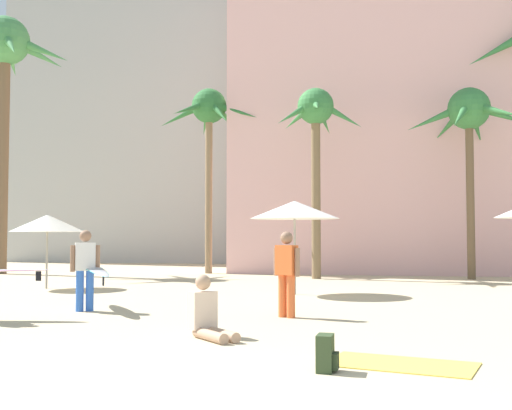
# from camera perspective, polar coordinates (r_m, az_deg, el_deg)

# --- Properties ---
(hotel_pink) EXTENTS (19.03, 10.64, 16.42)m
(hotel_pink) POSITION_cam_1_polar(r_m,az_deg,el_deg) (32.10, 16.66, 9.31)
(hotel_pink) COLOR beige
(hotel_pink) RESTS_ON ground
(hotel_tower_gray) EXTENTS (15.60, 8.02, 24.27)m
(hotel_tower_gray) POSITION_cam_1_polar(r_m,az_deg,el_deg) (43.15, -9.42, 11.45)
(hotel_tower_gray) COLOR #A8A8A3
(hotel_tower_gray) RESTS_ON ground
(palm_tree_far_left) EXTENTS (5.41, 5.23, 10.79)m
(palm_tree_far_left) POSITION_cam_1_polar(r_m,az_deg,el_deg) (29.54, -21.37, 11.70)
(palm_tree_far_left) COLOR brown
(palm_tree_far_left) RESTS_ON ground
(palm_tree_left) EXTENTS (4.56, 4.17, 6.95)m
(palm_tree_left) POSITION_cam_1_polar(r_m,az_deg,el_deg) (24.78, 18.39, 7.23)
(palm_tree_left) COLOR brown
(palm_tree_left) RESTS_ON ground
(palm_tree_right) EXTENTS (3.18, 3.63, 7.02)m
(palm_tree_right) POSITION_cam_1_polar(r_m,az_deg,el_deg) (23.98, 5.30, 7.19)
(palm_tree_right) COLOR brown
(palm_tree_right) RESTS_ON ground
(palm_tree_far_right) EXTENTS (4.39, 4.11, 7.79)m
(palm_tree_far_right) POSITION_cam_1_polar(r_m,az_deg,el_deg) (27.44, -4.16, 7.64)
(palm_tree_far_right) COLOR #896B4C
(palm_tree_far_right) RESTS_ON ground
(cafe_umbrella_0) EXTENTS (2.39, 2.39, 2.49)m
(cafe_umbrella_0) POSITION_cam_1_polar(r_m,az_deg,el_deg) (17.18, 3.44, -0.44)
(cafe_umbrella_0) COLOR gray
(cafe_umbrella_0) RESTS_ON ground
(cafe_umbrella_1) EXTENTS (2.17, 2.17, 2.18)m
(cafe_umbrella_1) POSITION_cam_1_polar(r_m,az_deg,el_deg) (20.02, -18.02, -1.56)
(cafe_umbrella_1) COLOR gray
(cafe_umbrella_1) RESTS_ON ground
(beach_towel) EXTENTS (1.95, 1.42, 0.01)m
(beach_towel) POSITION_cam_1_polar(r_m,az_deg,el_deg) (8.12, 12.69, -13.60)
(beach_towel) COLOR #F4CC4C
(beach_towel) RESTS_ON ground
(backpack) EXTENTS (0.25, 0.31, 0.42)m
(backpack) POSITION_cam_1_polar(r_m,az_deg,el_deg) (7.55, 6.24, -12.98)
(backpack) COLOR #304025
(backpack) RESTS_ON ground
(person_mid_center) EXTENTS (0.92, 0.95, 0.95)m
(person_mid_center) POSITION_cam_1_polar(r_m,az_deg,el_deg) (9.90, -4.28, -9.80)
(person_mid_center) COLOR tan
(person_mid_center) RESTS_ON ground
(person_mid_left) EXTENTS (2.04, 2.63, 1.67)m
(person_mid_left) POSITION_cam_1_polar(r_m,az_deg,el_deg) (13.89, -14.67, -5.32)
(person_mid_left) COLOR blue
(person_mid_left) RESTS_ON ground
(person_far_right) EXTENTS (0.57, 0.39, 1.63)m
(person_far_right) POSITION_cam_1_polar(r_m,az_deg,el_deg) (12.32, 2.73, -5.81)
(person_far_right) COLOR orange
(person_far_right) RESTS_ON ground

